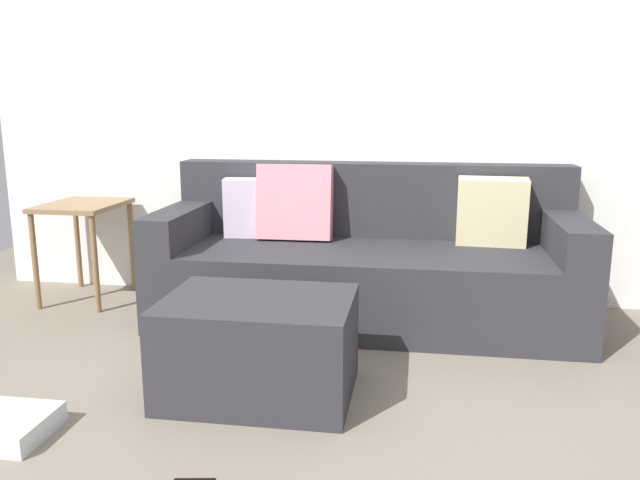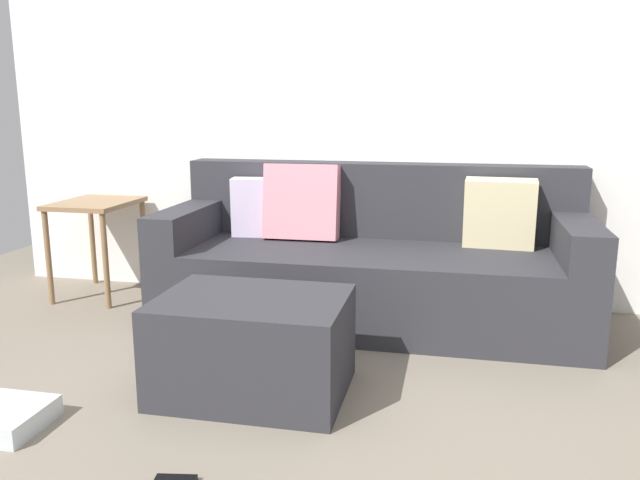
% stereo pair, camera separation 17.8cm
% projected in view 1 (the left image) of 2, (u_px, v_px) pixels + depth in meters
% --- Properties ---
extents(ground_plane, '(6.28, 6.28, 0.00)m').
position_uv_depth(ground_plane, '(280.00, 444.00, 2.44)').
color(ground_plane, slate).
extents(wall_back, '(4.83, 0.10, 2.57)m').
position_uv_depth(wall_back, '(345.00, 102.00, 4.10)').
color(wall_back, white).
rests_on(wall_back, ground_plane).
extents(couch_sectional, '(2.46, 0.95, 0.92)m').
position_uv_depth(couch_sectional, '(366.00, 262.00, 3.84)').
color(couch_sectional, '#2D2D33').
rests_on(couch_sectional, ground_plane).
extents(ottoman, '(0.82, 0.61, 0.44)m').
position_uv_depth(ottoman, '(259.00, 346.00, 2.82)').
color(ottoman, '#2D2D33').
rests_on(ottoman, ground_plane).
extents(side_table, '(0.46, 0.57, 0.64)m').
position_uv_depth(side_table, '(83.00, 219.00, 4.15)').
color(side_table, olive).
rests_on(side_table, ground_plane).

